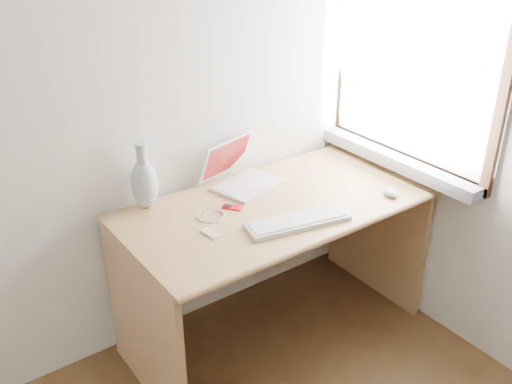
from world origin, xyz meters
TOP-DOWN VIEW (x-y plane):
  - window at (1.72, 1.30)m, footprint 0.11×0.99m
  - desk at (1.03, 1.46)m, footprint 1.38×0.69m
  - laptop at (1.02, 1.62)m, footprint 0.34×0.32m
  - external_keyboard at (0.99, 1.18)m, footprint 0.46×0.22m
  - mouse at (1.49, 1.13)m, footprint 0.07×0.10m
  - ipod at (0.84, 1.45)m, footprint 0.08×0.09m
  - cable_coil at (0.73, 1.44)m, footprint 0.16×0.16m
  - remote at (0.65, 1.32)m, footprint 0.04×0.09m
  - vase at (0.55, 1.67)m, footprint 0.12×0.12m

SIDE VIEW (x-z plane):
  - desk at x=1.03m, z-range 0.16..0.88m
  - cable_coil at x=0.73m, z-range 0.73..0.73m
  - remote at x=0.65m, z-range 0.73..0.73m
  - ipod at x=0.84m, z-range 0.73..0.74m
  - external_keyboard at x=0.99m, z-range 0.73..0.75m
  - mouse at x=1.49m, z-range 0.73..0.76m
  - laptop at x=1.02m, z-range 0.67..0.88m
  - vase at x=0.55m, z-range 0.70..1.00m
  - window at x=1.72m, z-range 0.72..1.83m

